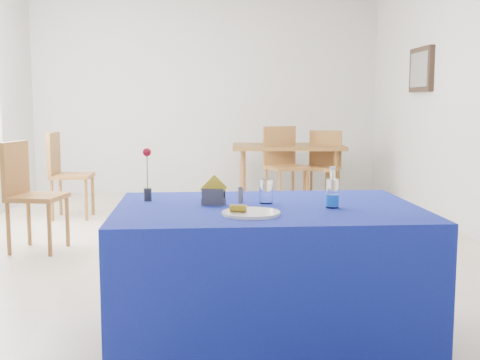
{
  "coord_description": "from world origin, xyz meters",
  "views": [
    {
      "loc": [
        -0.18,
        -5.37,
        1.3
      ],
      "look_at": [
        0.04,
        -2.4,
        0.92
      ],
      "focal_mm": 45.0,
      "sensor_mm": 36.0,
      "label": 1
    }
  ],
  "objects_px": {
    "oak_table": "(287,151)",
    "chair_win_a": "(28,188)",
    "chair_bg_left": "(283,160)",
    "plate": "(251,213)",
    "chair_bg_right": "(323,162)",
    "water_bottle": "(332,194)",
    "blue_table": "(267,276)",
    "chair_win_b": "(64,169)"
  },
  "relations": [
    {
      "from": "blue_table",
      "to": "chair_win_b",
      "type": "relative_size",
      "value": 1.63
    },
    {
      "from": "chair_bg_right",
      "to": "oak_table",
      "type": "bearing_deg",
      "value": 170.71
    },
    {
      "from": "blue_table",
      "to": "water_bottle",
      "type": "xyz_separation_m",
      "value": [
        0.33,
        -0.07,
        0.45
      ]
    },
    {
      "from": "water_bottle",
      "to": "chair_win_a",
      "type": "distance_m",
      "value": 3.21
    },
    {
      "from": "plate",
      "to": "oak_table",
      "type": "height_order",
      "value": "plate"
    },
    {
      "from": "blue_table",
      "to": "chair_bg_left",
      "type": "relative_size",
      "value": 1.57
    },
    {
      "from": "chair_win_b",
      "to": "chair_win_a",
      "type": "bearing_deg",
      "value": -177.87
    },
    {
      "from": "water_bottle",
      "to": "chair_bg_left",
      "type": "height_order",
      "value": "chair_bg_left"
    },
    {
      "from": "water_bottle",
      "to": "chair_bg_right",
      "type": "height_order",
      "value": "water_bottle"
    },
    {
      "from": "plate",
      "to": "blue_table",
      "type": "distance_m",
      "value": 0.47
    },
    {
      "from": "chair_bg_left",
      "to": "chair_win_b",
      "type": "distance_m",
      "value": 2.69
    },
    {
      "from": "oak_table",
      "to": "chair_bg_right",
      "type": "xyz_separation_m",
      "value": [
        0.43,
        -0.29,
        -0.13
      ]
    },
    {
      "from": "water_bottle",
      "to": "chair_win_a",
      "type": "relative_size",
      "value": 0.22
    },
    {
      "from": "plate",
      "to": "water_bottle",
      "type": "height_order",
      "value": "water_bottle"
    },
    {
      "from": "water_bottle",
      "to": "chair_win_b",
      "type": "xyz_separation_m",
      "value": [
        -2.2,
        3.88,
        -0.26
      ]
    },
    {
      "from": "chair_win_b",
      "to": "chair_bg_right",
      "type": "bearing_deg",
      "value": -74.34
    },
    {
      "from": "blue_table",
      "to": "chair_win_a",
      "type": "bearing_deg",
      "value": 129.52
    },
    {
      "from": "chair_bg_left",
      "to": "chair_win_b",
      "type": "xyz_separation_m",
      "value": [
        -2.61,
        -0.63,
        -0.02
      ]
    },
    {
      "from": "water_bottle",
      "to": "blue_table",
      "type": "bearing_deg",
      "value": 167.37
    },
    {
      "from": "blue_table",
      "to": "chair_bg_right",
      "type": "xyz_separation_m",
      "value": [
        1.29,
        4.59,
        0.17
      ]
    },
    {
      "from": "water_bottle",
      "to": "chair_bg_right",
      "type": "xyz_separation_m",
      "value": [
        0.96,
        4.67,
        -0.28
      ]
    },
    {
      "from": "blue_table",
      "to": "chair_win_b",
      "type": "distance_m",
      "value": 4.25
    },
    {
      "from": "blue_table",
      "to": "water_bottle",
      "type": "bearing_deg",
      "value": -12.63
    },
    {
      "from": "chair_bg_left",
      "to": "chair_win_a",
      "type": "height_order",
      "value": "chair_bg_left"
    },
    {
      "from": "chair_bg_right",
      "to": "chair_win_a",
      "type": "distance_m",
      "value": 3.93
    },
    {
      "from": "plate",
      "to": "chair_win_a",
      "type": "distance_m",
      "value": 3.06
    },
    {
      "from": "plate",
      "to": "water_bottle",
      "type": "bearing_deg",
      "value": 21.01
    },
    {
      "from": "plate",
      "to": "chair_bg_left",
      "type": "height_order",
      "value": "chair_bg_left"
    },
    {
      "from": "water_bottle",
      "to": "oak_table",
      "type": "bearing_deg",
      "value": 83.91
    },
    {
      "from": "oak_table",
      "to": "chair_bg_right",
      "type": "bearing_deg",
      "value": -34.04
    },
    {
      "from": "blue_table",
      "to": "chair_win_b",
      "type": "bearing_deg",
      "value": 116.22
    },
    {
      "from": "blue_table",
      "to": "oak_table",
      "type": "xyz_separation_m",
      "value": [
        0.86,
        4.89,
        0.3
      ]
    },
    {
      "from": "oak_table",
      "to": "chair_win_a",
      "type": "relative_size",
      "value": 1.58
    },
    {
      "from": "water_bottle",
      "to": "chair_bg_left",
      "type": "bearing_deg",
      "value": 84.85
    },
    {
      "from": "chair_win_b",
      "to": "chair_bg_left",
      "type": "bearing_deg",
      "value": -74.79
    },
    {
      "from": "chair_win_a",
      "to": "chair_win_b",
      "type": "relative_size",
      "value": 0.99
    },
    {
      "from": "water_bottle",
      "to": "chair_bg_right",
      "type": "distance_m",
      "value": 4.77
    },
    {
      "from": "chair_win_a",
      "to": "chair_bg_left",
      "type": "bearing_deg",
      "value": -38.35
    },
    {
      "from": "water_bottle",
      "to": "chair_win_b",
      "type": "distance_m",
      "value": 4.47
    },
    {
      "from": "plate",
      "to": "chair_bg_right",
      "type": "xyz_separation_m",
      "value": [
        1.4,
        4.84,
        -0.22
      ]
    },
    {
      "from": "chair_win_a",
      "to": "chair_win_b",
      "type": "height_order",
      "value": "chair_win_b"
    },
    {
      "from": "plate",
      "to": "chair_bg_right",
      "type": "bearing_deg",
      "value": 73.82
    }
  ]
}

